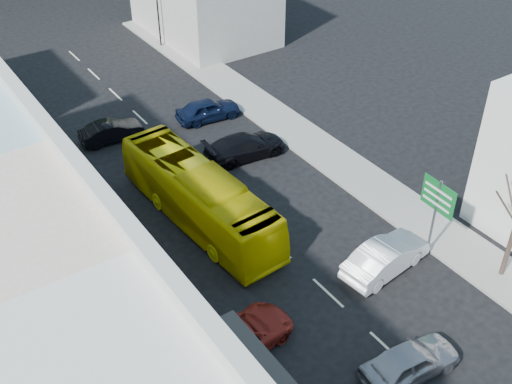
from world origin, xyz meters
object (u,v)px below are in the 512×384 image
object	(u,v)px
pedestrian_left	(122,301)
car_silver	(410,362)
car_red	(243,335)
traffic_signal	(158,15)
car_white	(385,259)
direction_sign	(434,219)
bus	(199,197)

from	to	relation	value
pedestrian_left	car_silver	bearing A→B (deg)	-113.58
car_red	pedestrian_left	xyz separation A→B (m)	(-3.50, 4.39, 0.30)
traffic_signal	car_silver	bearing A→B (deg)	86.07
pedestrian_left	car_red	bearing A→B (deg)	-116.54
car_white	traffic_signal	bearing A→B (deg)	-13.70
car_silver	traffic_signal	world-z (taller)	traffic_signal
car_red	direction_sign	world-z (taller)	direction_sign
car_silver	direction_sign	xyz separation A→B (m)	(6.03, 4.73, 1.53)
pedestrian_left	traffic_signal	world-z (taller)	traffic_signal
direction_sign	car_silver	bearing A→B (deg)	-140.16
car_red	pedestrian_left	size ratio (longest dim) A/B	2.71
car_white	pedestrian_left	size ratio (longest dim) A/B	2.59
car_silver	car_white	xyz separation A→B (m)	(3.48, 5.10, 0.00)
direction_sign	traffic_signal	size ratio (longest dim) A/B	0.83
car_white	direction_sign	distance (m)	2.99
car_white	pedestrian_left	xyz separation A→B (m)	(-11.75, 4.24, 0.30)
car_white	car_red	xyz separation A→B (m)	(-8.25, -0.15, 0.00)
traffic_signal	direction_sign	bearing A→B (deg)	95.58
car_white	traffic_signal	size ratio (longest dim) A/B	0.82
direction_sign	pedestrian_left	bearing A→B (deg)	163.85
car_white	car_red	size ratio (longest dim) A/B	0.96
car_silver	traffic_signal	xyz separation A→B (m)	(6.83, 35.09, 1.99)
bus	car_white	bearing A→B (deg)	-60.36
bus	direction_sign	bearing A→B (deg)	-50.97
bus	car_white	xyz separation A→B (m)	(5.46, -8.32, -0.85)
pedestrian_left	traffic_signal	xyz separation A→B (m)	(15.10, 25.76, 1.69)
bus	car_red	world-z (taller)	bus
car_silver	traffic_signal	distance (m)	35.81
car_white	bus	bearing A→B (deg)	25.96
car_silver	direction_sign	size ratio (longest dim) A/B	0.99
bus	traffic_signal	xyz separation A→B (m)	(8.81, 21.68, 1.14)
bus	car_silver	size ratio (longest dim) A/B	2.64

